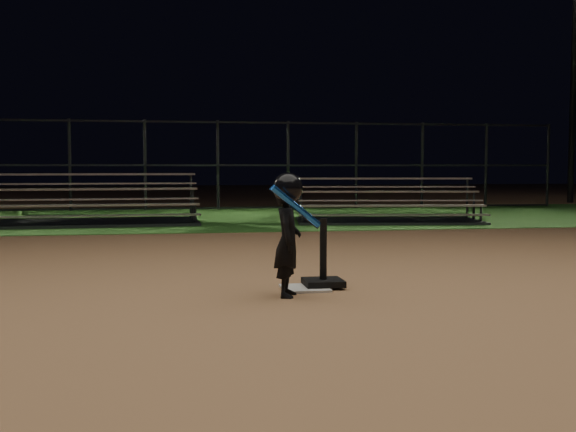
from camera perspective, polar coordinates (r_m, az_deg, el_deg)
The scene contains 9 objects.
ground at distance 6.84m, azimuth 1.38°, elevation -6.02°, with size 80.00×80.00×0.00m, color #A6744B.
grass_strip at distance 16.70m, azimuth -5.07°, elevation -0.08°, with size 60.00×8.00×0.01m, color #27591D.
home_plate at distance 6.83m, azimuth 1.38°, elevation -5.92°, with size 0.45×0.45×0.02m, color beige.
batting_tee at distance 6.92m, azimuth 2.90°, elevation -4.74°, with size 0.38×0.38×0.66m.
child_batter at distance 6.38m, azimuth -0.01°, elevation -1.24°, with size 0.51×0.50×1.14m.
bleacher_left at distance 15.07m, azimuth -15.67°, elevation 0.16°, with size 4.42×2.29×1.06m.
bleacher_right at distance 15.23m, azimuth 8.17°, elevation 0.23°, with size 4.15×2.46×0.96m.
backstop_fence at distance 19.65m, azimuth -5.76°, elevation 4.16°, with size 20.08×0.08×2.50m.
light_pole_right at distance 25.59m, azimuth 22.45°, elevation 12.14°, with size 0.90×0.53×8.30m.
Camera 1 is at (-1.27, -6.61, 1.19)m, focal length 43.46 mm.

